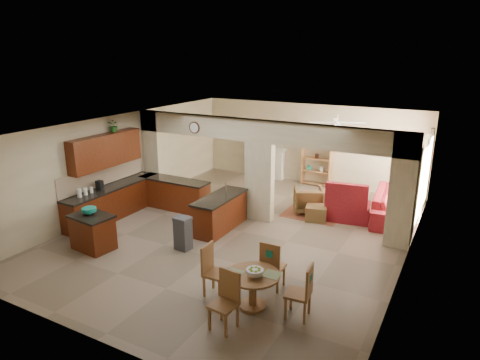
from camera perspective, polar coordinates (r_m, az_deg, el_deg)
The scene contains 39 objects.
floor at distance 11.28m, azimuth 0.27°, elevation -6.88°, with size 10.00×10.00×0.00m, color #796753.
ceiling at distance 10.47m, azimuth 0.29°, elevation 7.29°, with size 10.00×10.00×0.00m, color white.
wall_back at distance 15.25m, azimuth 9.24°, elevation 4.75°, with size 8.00×8.00×0.00m, color beige.
wall_front at distance 7.11m, azimuth -19.51°, elevation -10.43°, with size 8.00×8.00×0.00m, color beige.
wall_left at distance 13.10m, azimuth -15.34°, elevation 2.37°, with size 10.00×10.00×0.00m, color beige.
wall_right at distance 9.67m, azimuth 21.70°, elevation -3.36°, with size 10.00×10.00×0.00m, color beige.
partition_left_pier at distance 13.62m, azimuth -11.54°, elevation 3.18°, with size 0.60×0.25×2.80m, color beige.
partition_center_pier at distance 11.73m, azimuth 2.59°, elevation -0.22°, with size 0.80×0.25×2.20m, color beige.
partition_right_pier at distance 10.64m, azimuth 20.82°, elevation -1.45°, with size 0.60×0.25×2.80m, color beige.
partition_header at distance 11.40m, azimuth 2.68°, elevation 6.53°, with size 8.00×0.25×0.60m, color beige.
kitchen_counter at distance 12.70m, azimuth -13.36°, elevation -2.34°, with size 2.52×3.29×1.48m.
upper_cabinets at distance 12.31m, azimuth -17.47°, elevation 3.78°, with size 0.35×2.40×0.90m, color #3A0E06.
peninsula at distance 11.29m, azimuth -2.69°, elevation -4.37°, with size 0.70×1.85×0.91m.
wall_clock at distance 12.28m, azimuth -6.12°, elevation 6.96°, with size 0.34×0.34×0.03m, color #4A2518.
rug at distance 12.63m, azimuth 9.64°, elevation -4.44°, with size 1.60×1.30×0.01m, color brown.
fireplace at distance 15.86m, azimuth 3.45°, elevation 2.49°, with size 1.60×0.35×1.20m.
shelving_unit at distance 15.08m, azimuth 10.17°, elevation 2.62°, with size 1.00×0.32×1.80m, color brown.
window_a at distance 11.91m, azimuth 22.92°, elevation -0.80°, with size 0.02×0.90×1.90m, color white.
window_b at distance 13.55m, azimuth 23.73°, elevation 1.13°, with size 0.02×0.90×1.90m, color white.
glazed_door at distance 12.77m, azimuth 23.27°, elevation -0.42°, with size 0.02×0.70×2.10m, color white.
drape_a_left at distance 11.34m, azimuth 22.38°, elevation -1.59°, with size 0.10×0.28×2.30m, color #3B1B17.
drape_a_right at distance 12.49m, azimuth 23.05°, elevation -0.04°, with size 0.10×0.28×2.30m, color #3B1B17.
drape_b_left at distance 12.97m, azimuth 23.29°, elevation 0.53°, with size 0.10×0.28×2.30m, color #3B1B17.
drape_b_right at distance 14.13m, azimuth 23.81°, elevation 1.72°, with size 0.10×0.28×2.30m, color #3B1B17.
ceiling_fan at distance 12.72m, azimuth 12.84°, elevation 7.48°, with size 1.00×1.00×0.10m, color white.
kitchen_island at distance 10.77m, azimuth -19.03°, elevation -6.57°, with size 1.05×0.80×0.85m.
teal_bowl at distance 10.68m, azimuth -19.47°, elevation -3.92°, with size 0.34×0.34×0.16m, color #127E6C.
trash_can at distance 10.28m, azimuth -7.61°, elevation -7.22°, with size 0.35×0.30×0.75m, color #313134.
dining_table at distance 8.02m, azimuth 1.72°, elevation -13.73°, with size 0.99×0.99×0.68m.
fruit_bowl at distance 7.78m, azimuth 2.00°, elevation -12.23°, with size 0.31×0.31×0.16m, color #7DAB24.
sofa at distance 12.79m, azimuth 19.84°, elevation -3.14°, with size 1.03×2.64×0.77m, color maroon.
chaise at distance 12.41m, azimuth 14.26°, elevation -4.04°, with size 1.13×0.93×0.45m, color maroon.
armchair at distance 12.64m, azimuth 9.08°, elevation -2.60°, with size 0.80×0.83×0.75m, color maroon.
ottoman at distance 12.15m, azimuth 10.14°, elevation -4.31°, with size 0.57×0.57×0.41m, color maroon.
plant at distance 12.45m, azimuth -16.46°, elevation 6.98°, with size 0.33×0.28×0.36m, color #174A13.
chair_north at distance 8.53m, azimuth 4.24°, elevation -11.08°, with size 0.43×0.44×1.02m.
chair_east at distance 7.75m, azimuth 8.42°, elevation -14.30°, with size 0.46×0.46×1.02m.
chair_south at distance 7.47m, azimuth -1.84°, elevation -15.40°, with size 0.46×0.46×1.02m.
chair_west at distance 8.37m, azimuth -3.73°, elevation -11.62°, with size 0.43×0.43×1.02m.
Camera 1 is at (4.88, -9.10, 4.54)m, focal length 32.00 mm.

